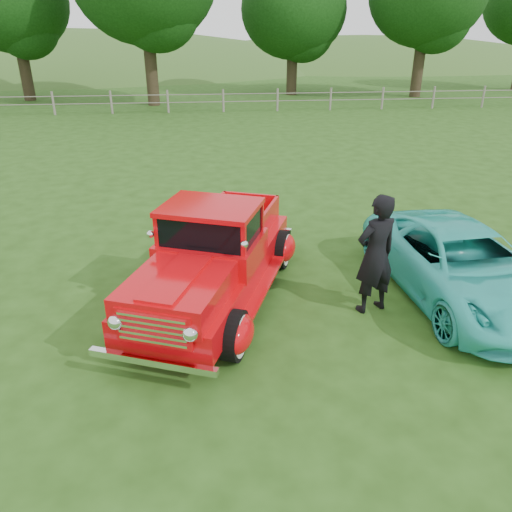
{
  "coord_description": "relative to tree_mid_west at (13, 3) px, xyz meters",
  "views": [
    {
      "loc": [
        -1.27,
        -6.33,
        4.41
      ],
      "look_at": [
        -0.45,
        1.2,
        0.88
      ],
      "focal_mm": 35.0,
      "sensor_mm": 36.0,
      "label": 1
    }
  ],
  "objects": [
    {
      "name": "ground",
      "position": [
        12.0,
        -28.0,
        -5.55
      ],
      "size": [
        140.0,
        140.0,
        0.0
      ],
      "primitive_type": "plane",
      "color": "#244512",
      "rests_on": "ground"
    },
    {
      "name": "distant_hills",
      "position": [
        7.92,
        31.46,
        -10.1
      ],
      "size": [
        116.0,
        60.0,
        18.0
      ],
      "color": "#345C22",
      "rests_on": "ground"
    },
    {
      "name": "fence_line",
      "position": [
        12.0,
        -6.0,
        -4.95
      ],
      "size": [
        48.0,
        0.12,
        1.2
      ],
      "color": "gray",
      "rests_on": "ground"
    },
    {
      "name": "tree_mid_west",
      "position": [
        0.0,
        0.0,
        0.0
      ],
      "size": [
        6.4,
        6.4,
        8.46
      ],
      "color": "black",
      "rests_on": "ground"
    },
    {
      "name": "tree_near_east",
      "position": [
        17.0,
        1.0,
        -0.3
      ],
      "size": [
        6.8,
        6.8,
        8.33
      ],
      "color": "black",
      "rests_on": "ground"
    },
    {
      "name": "red_pickup",
      "position": [
        10.84,
        -26.66,
        -4.75
      ],
      "size": [
        3.48,
        5.28,
        1.78
      ],
      "rotation": [
        0.0,
        0.0,
        -0.37
      ],
      "color": "black",
      "rests_on": "ground"
    },
    {
      "name": "teal_sedan",
      "position": [
        15.11,
        -27.01,
        -4.92
      ],
      "size": [
        2.39,
        4.65,
        1.26
      ],
      "primitive_type": "imported",
      "rotation": [
        0.0,
        0.0,
        0.07
      ],
      "color": "#32C8BC",
      "rests_on": "ground"
    },
    {
      "name": "man",
      "position": [
        13.44,
        -27.27,
        -4.53
      ],
      "size": [
        0.87,
        0.71,
        2.04
      ],
      "primitive_type": "imported",
      "rotation": [
        0.0,
        0.0,
        3.49
      ],
      "color": "black",
      "rests_on": "ground"
    }
  ]
}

